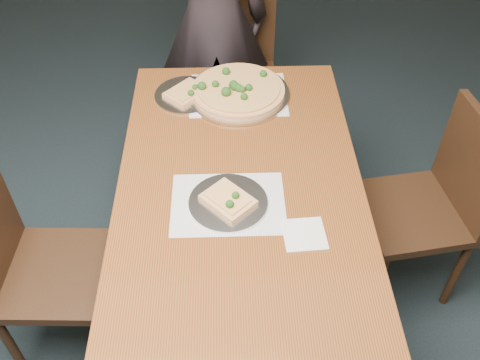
{
  "coord_description": "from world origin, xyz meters",
  "views": [
    {
      "loc": [
        0.41,
        -0.57,
        2.14
      ],
      "look_at": [
        0.45,
        0.82,
        0.75
      ],
      "focal_mm": 40.0,
      "sensor_mm": 36.0,
      "label": 1
    }
  ],
  "objects_px": {
    "dining_table": "(240,197)",
    "chair_left": "(30,263)",
    "pizza_pan": "(238,91)",
    "slice_plate_far": "(187,94)",
    "chair_far": "(237,63)",
    "diner": "(213,19)",
    "chair_right": "(434,200)",
    "slice_plate_near": "(228,201)"
  },
  "relations": [
    {
      "from": "chair_left",
      "to": "diner",
      "type": "xyz_separation_m",
      "value": [
        0.68,
        1.3,
        0.28
      ]
    },
    {
      "from": "diner",
      "to": "slice_plate_near",
      "type": "relative_size",
      "value": 5.7
    },
    {
      "from": "pizza_pan",
      "to": "slice_plate_near",
      "type": "bearing_deg",
      "value": -94.57
    },
    {
      "from": "chair_left",
      "to": "pizza_pan",
      "type": "relative_size",
      "value": 2.03
    },
    {
      "from": "slice_plate_far",
      "to": "diner",
      "type": "bearing_deg",
      "value": 79.21
    },
    {
      "from": "chair_left",
      "to": "diner",
      "type": "relative_size",
      "value": 0.57
    },
    {
      "from": "dining_table",
      "to": "slice_plate_far",
      "type": "distance_m",
      "value": 0.58
    },
    {
      "from": "slice_plate_near",
      "to": "chair_right",
      "type": "bearing_deg",
      "value": 13.99
    },
    {
      "from": "diner",
      "to": "pizza_pan",
      "type": "xyz_separation_m",
      "value": [
        0.11,
        -0.59,
        -0.03
      ]
    },
    {
      "from": "slice_plate_far",
      "to": "chair_far",
      "type": "bearing_deg",
      "value": 69.51
    },
    {
      "from": "chair_left",
      "to": "diner",
      "type": "bearing_deg",
      "value": -25.35
    },
    {
      "from": "slice_plate_near",
      "to": "slice_plate_far",
      "type": "height_order",
      "value": "slice_plate_near"
    },
    {
      "from": "chair_left",
      "to": "chair_far",
      "type": "bearing_deg",
      "value": -28.71
    },
    {
      "from": "chair_left",
      "to": "slice_plate_far",
      "type": "relative_size",
      "value": 3.25
    },
    {
      "from": "dining_table",
      "to": "chair_left",
      "type": "relative_size",
      "value": 1.65
    },
    {
      "from": "pizza_pan",
      "to": "chair_left",
      "type": "bearing_deg",
      "value": -138.26
    },
    {
      "from": "dining_table",
      "to": "slice_plate_far",
      "type": "height_order",
      "value": "slice_plate_far"
    },
    {
      "from": "dining_table",
      "to": "diner",
      "type": "bearing_deg",
      "value": 95.29
    },
    {
      "from": "chair_far",
      "to": "chair_left",
      "type": "xyz_separation_m",
      "value": [
        -0.8,
        -1.33,
        0.0
      ]
    },
    {
      "from": "chair_far",
      "to": "pizza_pan",
      "type": "relative_size",
      "value": 2.03
    },
    {
      "from": "pizza_pan",
      "to": "slice_plate_near",
      "type": "xyz_separation_m",
      "value": [
        -0.05,
        -0.65,
        -0.01
      ]
    },
    {
      "from": "dining_table",
      "to": "pizza_pan",
      "type": "bearing_deg",
      "value": 89.26
    },
    {
      "from": "chair_left",
      "to": "dining_table",
      "type": "bearing_deg",
      "value": -74.72
    },
    {
      "from": "chair_right",
      "to": "diner",
      "type": "height_order",
      "value": "diner"
    },
    {
      "from": "dining_table",
      "to": "chair_right",
      "type": "relative_size",
      "value": 1.65
    },
    {
      "from": "chair_right",
      "to": "slice_plate_far",
      "type": "height_order",
      "value": "chair_right"
    },
    {
      "from": "chair_right",
      "to": "chair_left",
      "type": "bearing_deg",
      "value": -88.72
    },
    {
      "from": "dining_table",
      "to": "chair_left",
      "type": "distance_m",
      "value": 0.82
    },
    {
      "from": "chair_far",
      "to": "diner",
      "type": "distance_m",
      "value": 0.31
    },
    {
      "from": "chair_right",
      "to": "diner",
      "type": "distance_m",
      "value": 1.4
    },
    {
      "from": "chair_far",
      "to": "diner",
      "type": "relative_size",
      "value": 0.57
    },
    {
      "from": "chair_left",
      "to": "slice_plate_near",
      "type": "distance_m",
      "value": 0.79
    },
    {
      "from": "dining_table",
      "to": "pizza_pan",
      "type": "xyz_separation_m",
      "value": [
        0.01,
        0.53,
        0.11
      ]
    },
    {
      "from": "dining_table",
      "to": "diner",
      "type": "xyz_separation_m",
      "value": [
        -0.1,
        1.12,
        0.14
      ]
    },
    {
      "from": "chair_far",
      "to": "slice_plate_near",
      "type": "distance_m",
      "value": 1.3
    },
    {
      "from": "chair_left",
      "to": "slice_plate_far",
      "type": "distance_m",
      "value": 0.94
    },
    {
      "from": "chair_left",
      "to": "slice_plate_near",
      "type": "xyz_separation_m",
      "value": [
        0.74,
        0.06,
        0.25
      ]
    },
    {
      "from": "diner",
      "to": "slice_plate_far",
      "type": "height_order",
      "value": "diner"
    },
    {
      "from": "diner",
      "to": "slice_plate_near",
      "type": "height_order",
      "value": "diner"
    },
    {
      "from": "pizza_pan",
      "to": "slice_plate_far",
      "type": "distance_m",
      "value": 0.22
    },
    {
      "from": "diner",
      "to": "pizza_pan",
      "type": "relative_size",
      "value": 3.56
    },
    {
      "from": "chair_right",
      "to": "chair_far",
      "type": "bearing_deg",
      "value": -151.59
    }
  ]
}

